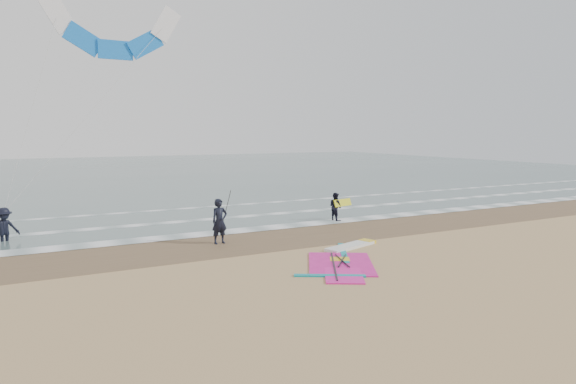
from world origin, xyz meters
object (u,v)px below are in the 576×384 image
person_standing (220,221)px  person_walking (335,207)px  surf_kite (114,35)px  windsurf_rig (345,258)px  person_wading (4,221)px

person_standing → person_walking: size_ratio=1.27×
person_standing → surf_kite: surf_kite is taller
surf_kite → windsurf_rig: bearing=-63.2°
windsurf_rig → surf_kite: size_ratio=0.55×
windsurf_rig → person_wading: 14.95m
person_walking → surf_kite: surf_kite is taller
person_walking → surf_kite: 14.48m
windsurf_rig → person_wading: bearing=139.9°
person_standing → person_wading: bearing=143.6°
person_wading → windsurf_rig: bearing=-60.3°
person_standing → person_wading: 9.49m
surf_kite → person_standing: bearing=-68.3°
person_standing → person_wading: (-8.21, 4.76, -0.04)m
windsurf_rig → person_walking: size_ratio=3.66×
windsurf_rig → person_walking: 8.54m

